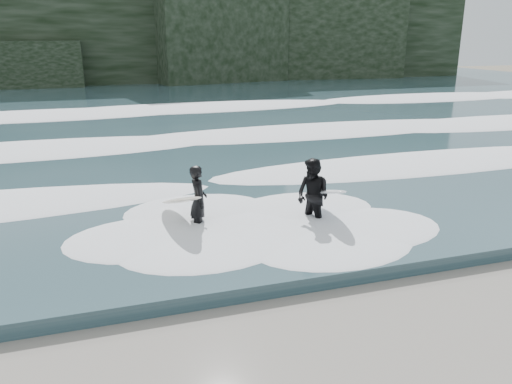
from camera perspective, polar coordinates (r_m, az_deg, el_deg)
The scene contains 7 objects.
sea at distance 33.63m, azimuth -13.97°, elevation 9.67°, with size 90.00×52.00×0.30m, color #2B454E.
headland at distance 50.34m, azimuth -15.87°, elevation 17.49°, with size 70.00×9.00×10.00m, color black.
foam_near at distance 14.05m, azimuth -8.07°, elevation 0.71°, with size 60.00×3.20×0.20m, color white.
foam_mid at distance 20.79m, azimuth -11.39°, elevation 6.05°, with size 60.00×4.00×0.24m, color white.
foam_far at distance 29.64m, azimuth -13.44°, elevation 9.31°, with size 60.00×4.80×0.30m, color white.
surfer_left at distance 11.41m, azimuth -7.16°, elevation -0.96°, with size 1.10×2.22×1.64m.
surfer_right at distance 11.54m, azimuth 6.67°, elevation -0.44°, with size 1.26×1.85×1.75m.
Camera 1 is at (-2.14, -4.29, 4.40)m, focal length 35.00 mm.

